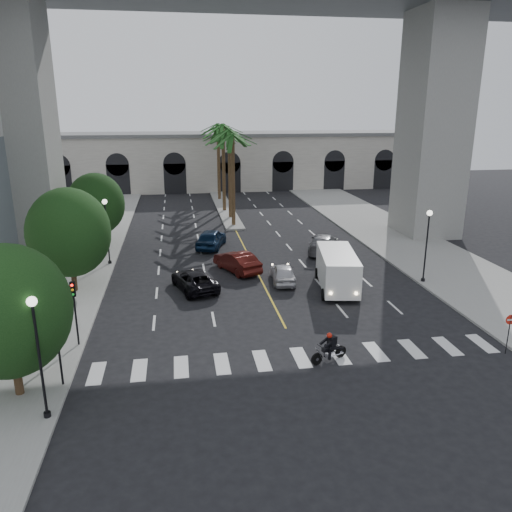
{
  "coord_description": "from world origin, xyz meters",
  "views": [
    {
      "loc": [
        -5.82,
        -23.57,
        12.14
      ],
      "look_at": [
        -1.1,
        6.0,
        3.22
      ],
      "focal_mm": 35.0,
      "sensor_mm": 36.0,
      "label": 1
    }
  ],
  "objects": [
    {
      "name": "ground",
      "position": [
        0.0,
        0.0,
        0.0
      ],
      "size": [
        140.0,
        140.0,
        0.0
      ],
      "primitive_type": "plane",
      "color": "black",
      "rests_on": "ground"
    },
    {
      "name": "sidewalk_left",
      "position": [
        -15.0,
        15.0,
        0.07
      ],
      "size": [
        8.0,
        100.0,
        0.15
      ],
      "primitive_type": "cube",
      "color": "gray",
      "rests_on": "ground"
    },
    {
      "name": "sidewalk_right",
      "position": [
        15.0,
        15.0,
        0.07
      ],
      "size": [
        8.0,
        100.0,
        0.15
      ],
      "primitive_type": "cube",
      "color": "gray",
      "rests_on": "ground"
    },
    {
      "name": "median",
      "position": [
        0.0,
        38.0,
        0.1
      ],
      "size": [
        2.0,
        24.0,
        0.2
      ],
      "primitive_type": "cube",
      "color": "gray",
      "rests_on": "ground"
    },
    {
      "name": "pier_building",
      "position": [
        0.0,
        55.0,
        4.27
      ],
      "size": [
        71.0,
        10.5,
        8.5
      ],
      "color": "silver",
      "rests_on": "ground"
    },
    {
      "name": "bridge",
      "position": [
        3.42,
        22.0,
        18.51
      ],
      "size": [
        75.0,
        13.0,
        26.0
      ],
      "color": "gray",
      "rests_on": "ground"
    },
    {
      "name": "palm_a",
      "position": [
        0.0,
        28.0,
        9.1
      ],
      "size": [
        3.2,
        3.2,
        10.3
      ],
      "color": "#47331E",
      "rests_on": "ground"
    },
    {
      "name": "palm_b",
      "position": [
        0.1,
        32.0,
        9.37
      ],
      "size": [
        3.2,
        3.2,
        10.6
      ],
      "color": "#47331E",
      "rests_on": "ground"
    },
    {
      "name": "palm_c",
      "position": [
        -0.2,
        36.0,
        8.91
      ],
      "size": [
        3.2,
        3.2,
        10.1
      ],
      "color": "#47331E",
      "rests_on": "ground"
    },
    {
      "name": "palm_d",
      "position": [
        0.15,
        40.0,
        9.65
      ],
      "size": [
        3.2,
        3.2,
        10.9
      ],
      "color": "#47331E",
      "rests_on": "ground"
    },
    {
      "name": "palm_e",
      "position": [
        -0.1,
        44.0,
        9.19
      ],
      "size": [
        3.2,
        3.2,
        10.4
      ],
      "color": "#47331E",
      "rests_on": "ground"
    },
    {
      "name": "palm_f",
      "position": [
        0.2,
        48.0,
        9.46
      ],
      "size": [
        3.2,
        3.2,
        10.7
      ],
      "color": "#47331E",
      "rests_on": "ground"
    },
    {
      "name": "street_tree_near",
      "position": [
        -13.0,
        -3.0,
        4.02
      ],
      "size": [
        5.2,
        5.2,
        6.89
      ],
      "color": "#382616",
      "rests_on": "ground"
    },
    {
      "name": "street_tree_mid",
      "position": [
        -13.0,
        10.0,
        4.21
      ],
      "size": [
        5.44,
        5.44,
        7.21
      ],
      "color": "#382616",
      "rests_on": "ground"
    },
    {
      "name": "street_tree_far",
      "position": [
        -13.0,
        22.0,
        3.9
      ],
      "size": [
        5.04,
        5.04,
        6.68
      ],
      "color": "#382616",
      "rests_on": "ground"
    },
    {
      "name": "lamp_post_left_near",
      "position": [
        -11.4,
        -5.0,
        3.22
      ],
      "size": [
        0.4,
        0.4,
        5.35
      ],
      "color": "black",
      "rests_on": "ground"
    },
    {
      "name": "lamp_post_left_far",
      "position": [
        -11.4,
        16.0,
        3.22
      ],
      "size": [
        0.4,
        0.4,
        5.35
      ],
      "color": "black",
      "rests_on": "ground"
    },
    {
      "name": "lamp_post_right",
      "position": [
        11.4,
        8.0,
        3.22
      ],
      "size": [
        0.4,
        0.4,
        5.35
      ],
      "color": "black",
      "rests_on": "ground"
    },
    {
      "name": "traffic_signal_near",
      "position": [
        -11.3,
        -2.5,
        2.51
      ],
      "size": [
        0.25,
        0.18,
        3.65
      ],
      "color": "black",
      "rests_on": "ground"
    },
    {
      "name": "traffic_signal_far",
      "position": [
        -11.3,
        1.5,
        2.51
      ],
      "size": [
        0.25,
        0.18,
        3.65
      ],
      "color": "black",
      "rests_on": "ground"
    },
    {
      "name": "motorcycle_rider",
      "position": [
        1.35,
        -2.04,
        0.7
      ],
      "size": [
        2.03,
        0.92,
        1.54
      ],
      "rotation": [
        0.0,
        0.0,
        0.38
      ],
      "color": "black",
      "rests_on": "ground"
    },
    {
      "name": "car_a",
      "position": [
        1.5,
        9.82,
        0.69
      ],
      "size": [
        2.03,
        4.18,
        1.38
      ],
      "primitive_type": "imported",
      "rotation": [
        0.0,
        0.0,
        3.04
      ],
      "color": "silver",
      "rests_on": "ground"
    },
    {
      "name": "car_b",
      "position": [
        -1.5,
        12.8,
        0.79
      ],
      "size": [
        3.46,
        5.06,
        1.58
      ],
      "primitive_type": "imported",
      "rotation": [
        0.0,
        0.0,
        3.56
      ],
      "color": "#4B120F",
      "rests_on": "ground"
    },
    {
      "name": "car_c",
      "position": [
        -4.9,
        9.32,
        0.69
      ],
      "size": [
        3.57,
        5.37,
        1.37
      ],
      "primitive_type": "imported",
      "rotation": [
        0.0,
        0.0,
        3.43
      ],
      "color": "black",
      "rests_on": "ground"
    },
    {
      "name": "car_d",
      "position": [
        6.59,
        16.83,
        0.81
      ],
      "size": [
        4.21,
        6.02,
        1.62
      ],
      "primitive_type": "imported",
      "rotation": [
        0.0,
        0.0,
        2.75
      ],
      "color": "#5C5C60",
      "rests_on": "ground"
    },
    {
      "name": "car_e",
      "position": [
        -2.97,
        19.95,
        0.85
      ],
      "size": [
        3.42,
        5.37,
        1.7
      ],
      "primitive_type": "imported",
      "rotation": [
        0.0,
        0.0,
        2.84
      ],
      "color": "#0D2240",
      "rests_on": "ground"
    },
    {
      "name": "cargo_van",
      "position": [
        4.86,
        7.78,
        1.47
      ],
      "size": [
        3.38,
        6.51,
        2.64
      ],
      "rotation": [
        0.0,
        0.0,
        -0.18
      ],
      "color": "white",
      "rests_on": "ground"
    },
    {
      "name": "pedestrian_a",
      "position": [
        -14.13,
        5.97,
        0.98
      ],
      "size": [
        0.72,
        0.64,
        1.67
      ],
      "primitive_type": "imported",
      "rotation": [
        0.0,
        0.0,
        0.51
      ],
      "color": "black",
      "rests_on": "sidewalk_left"
    },
    {
      "name": "pedestrian_b",
      "position": [
        -14.51,
        3.64,
        1.11
      ],
      "size": [
        1.18,
        1.11,
        1.92
      ],
      "primitive_type": "imported",
      "rotation": [
        0.0,
        0.0,
        -0.56
      ],
      "color": "black",
      "rests_on": "sidewalk_left"
    },
    {
      "name": "do_not_enter_sign",
      "position": [
        10.5,
        -2.75,
        1.57
      ],
      "size": [
        0.53,
        0.05,
        2.16
      ],
      "rotation": [
        0.0,
        0.0,
        0.0
      ],
      "color": "black",
      "rests_on": "ground"
    }
  ]
}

